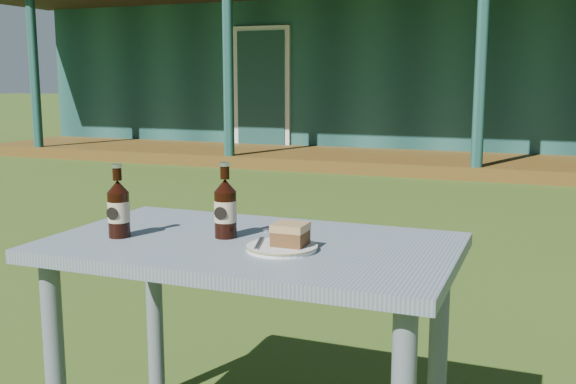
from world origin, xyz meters
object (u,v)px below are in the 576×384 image
at_px(cola_bottle_far, 119,208).
at_px(plate, 282,247).
at_px(cake_slice, 290,234).
at_px(cola_bottle_near, 225,208).
at_px(cafe_table, 251,274).

bearing_deg(cola_bottle_far, plate, 3.69).
height_order(cake_slice, cola_bottle_near, cola_bottle_near).
relative_size(cake_slice, cola_bottle_far, 0.41).
bearing_deg(cake_slice, cafe_table, 159.54).
relative_size(cafe_table, cake_slice, 13.04).
distance_m(cola_bottle_near, cola_bottle_far, 0.32).
distance_m(cafe_table, plate, 0.18).
relative_size(plate, cola_bottle_far, 0.92).
bearing_deg(cafe_table, cola_bottle_near, 171.82).
xyz_separation_m(cafe_table, plate, (0.12, -0.07, 0.11)).
distance_m(cake_slice, cola_bottle_near, 0.25).
bearing_deg(cola_bottle_far, cafe_table, 14.24).
bearing_deg(plate, cola_bottle_near, 159.75).
distance_m(plate, cola_bottle_near, 0.24).
xyz_separation_m(plate, cola_bottle_far, (-0.52, -0.03, 0.08)).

